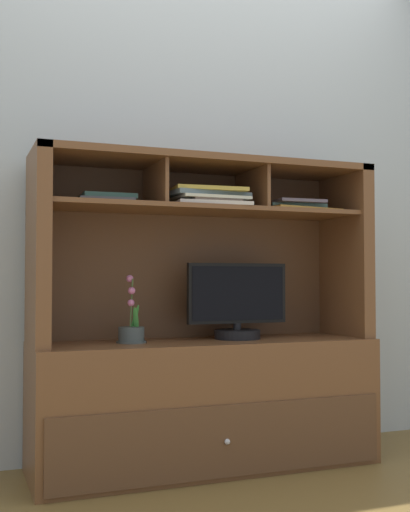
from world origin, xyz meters
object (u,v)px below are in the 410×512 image
media_console (204,370)px  magazine_stack_right (294,207)px  potted_orchid (131,331)px  magazine_stack_left (208,198)px  tv_monitor (237,305)px  magazine_stack_centre (106,200)px

media_console → magazine_stack_right: (0.45, 0.00, 0.75)m
potted_orchid → magazine_stack_left: (0.33, -0.06, 0.58)m
tv_monitor → magazine_stack_centre: (-0.60, 0.04, 0.46)m
potted_orchid → magazine_stack_centre: magazine_stack_centre is taller
magazine_stack_left → magazine_stack_centre: size_ratio=1.30×
magazine_stack_centre → magazine_stack_left: bearing=-13.5°
media_console → magazine_stack_right: media_console is taller
magazine_stack_centre → magazine_stack_right: size_ratio=0.71×
potted_orchid → magazine_stack_left: 0.67m
media_console → tv_monitor: media_console is taller
magazine_stack_left → magazine_stack_right: size_ratio=0.92×
media_console → tv_monitor: 0.33m
potted_orchid → magazine_stack_centre: (-0.11, 0.04, 0.56)m
potted_orchid → magazine_stack_right: size_ratio=0.73×
media_console → magazine_stack_centre: 0.87m
media_console → potted_orchid: size_ratio=5.25×
magazine_stack_right → magazine_stack_centre: bearing=177.4°
tv_monitor → magazine_stack_left: 0.51m
potted_orchid → magazine_stack_right: bearing=0.2°
magazine_stack_right → magazine_stack_left: bearing=-172.0°
media_console → magazine_stack_centre: bearing=174.8°
media_console → magazine_stack_left: bearing=-95.9°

